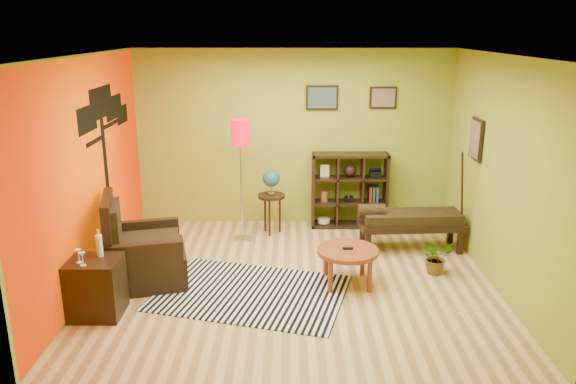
{
  "coord_description": "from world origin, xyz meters",
  "views": [
    {
      "loc": [
        -0.05,
        -6.57,
        3.1
      ],
      "look_at": [
        -0.07,
        0.4,
        1.05
      ],
      "focal_mm": 35.0,
      "sensor_mm": 36.0,
      "label": 1
    }
  ],
  "objects_px": {
    "coffee_table": "(348,254)",
    "cube_shelf": "(350,190)",
    "floor_lamp": "(240,143)",
    "potted_plant": "(436,260)",
    "side_cabinet": "(96,287)",
    "bench": "(408,220)",
    "armchair": "(141,256)",
    "globe_table": "(271,186)"
  },
  "relations": [
    {
      "from": "side_cabinet",
      "to": "floor_lamp",
      "type": "bearing_deg",
      "value": 58.4
    },
    {
      "from": "bench",
      "to": "cube_shelf",
      "type": "bearing_deg",
      "value": 126.72
    },
    {
      "from": "side_cabinet",
      "to": "globe_table",
      "type": "height_order",
      "value": "globe_table"
    },
    {
      "from": "globe_table",
      "to": "side_cabinet",
      "type": "bearing_deg",
      "value": -125.58
    },
    {
      "from": "coffee_table",
      "to": "cube_shelf",
      "type": "height_order",
      "value": "cube_shelf"
    },
    {
      "from": "armchair",
      "to": "globe_table",
      "type": "bearing_deg",
      "value": 47.73
    },
    {
      "from": "armchair",
      "to": "floor_lamp",
      "type": "height_order",
      "value": "floor_lamp"
    },
    {
      "from": "armchair",
      "to": "potted_plant",
      "type": "xyz_separation_m",
      "value": [
        3.78,
        0.27,
        -0.17
      ]
    },
    {
      "from": "coffee_table",
      "to": "floor_lamp",
      "type": "relative_size",
      "value": 0.41
    },
    {
      "from": "floor_lamp",
      "to": "cube_shelf",
      "type": "xyz_separation_m",
      "value": [
        1.68,
        0.62,
        -0.89
      ]
    },
    {
      "from": "coffee_table",
      "to": "globe_table",
      "type": "relative_size",
      "value": 0.75
    },
    {
      "from": "floor_lamp",
      "to": "cube_shelf",
      "type": "bearing_deg",
      "value": 20.22
    },
    {
      "from": "armchair",
      "to": "bench",
      "type": "relative_size",
      "value": 0.74
    },
    {
      "from": "side_cabinet",
      "to": "bench",
      "type": "relative_size",
      "value": 0.63
    },
    {
      "from": "armchair",
      "to": "coffee_table",
      "type": "bearing_deg",
      "value": -1.49
    },
    {
      "from": "floor_lamp",
      "to": "coffee_table",
      "type": "bearing_deg",
      "value": -46.73
    },
    {
      "from": "armchair",
      "to": "potted_plant",
      "type": "distance_m",
      "value": 3.79
    },
    {
      "from": "coffee_table",
      "to": "cube_shelf",
      "type": "distance_m",
      "value": 2.17
    },
    {
      "from": "armchair",
      "to": "cube_shelf",
      "type": "distance_m",
      "value": 3.52
    },
    {
      "from": "potted_plant",
      "to": "coffee_table",
      "type": "bearing_deg",
      "value": -164.37
    },
    {
      "from": "floor_lamp",
      "to": "bench",
      "type": "distance_m",
      "value": 2.66
    },
    {
      "from": "side_cabinet",
      "to": "potted_plant",
      "type": "xyz_separation_m",
      "value": [
        4.06,
        1.13,
        -0.16
      ]
    },
    {
      "from": "coffee_table",
      "to": "bench",
      "type": "bearing_deg",
      "value": 49.5
    },
    {
      "from": "side_cabinet",
      "to": "bench",
      "type": "xyz_separation_m",
      "value": [
        3.85,
        1.95,
        0.11
      ]
    },
    {
      "from": "floor_lamp",
      "to": "potted_plant",
      "type": "relative_size",
      "value": 4.12
    },
    {
      "from": "armchair",
      "to": "bench",
      "type": "distance_m",
      "value": 3.73
    },
    {
      "from": "coffee_table",
      "to": "cube_shelf",
      "type": "xyz_separation_m",
      "value": [
        0.25,
        2.15,
        0.2
      ]
    },
    {
      "from": "bench",
      "to": "potted_plant",
      "type": "xyz_separation_m",
      "value": [
        0.21,
        -0.82,
        -0.27
      ]
    },
    {
      "from": "side_cabinet",
      "to": "cube_shelf",
      "type": "xyz_separation_m",
      "value": [
        3.11,
        2.95,
        0.27
      ]
    },
    {
      "from": "potted_plant",
      "to": "side_cabinet",
      "type": "bearing_deg",
      "value": -164.41
    },
    {
      "from": "cube_shelf",
      "to": "globe_table",
      "type": "bearing_deg",
      "value": -164.8
    },
    {
      "from": "coffee_table",
      "to": "globe_table",
      "type": "distance_m",
      "value": 2.1
    },
    {
      "from": "coffee_table",
      "to": "floor_lamp",
      "type": "bearing_deg",
      "value": 133.27
    },
    {
      "from": "coffee_table",
      "to": "potted_plant",
      "type": "height_order",
      "value": "coffee_table"
    },
    {
      "from": "floor_lamp",
      "to": "bench",
      "type": "xyz_separation_m",
      "value": [
        2.42,
        -0.37,
        -1.04
      ]
    },
    {
      "from": "bench",
      "to": "potted_plant",
      "type": "distance_m",
      "value": 0.89
    },
    {
      "from": "coffee_table",
      "to": "bench",
      "type": "relative_size",
      "value": 0.49
    },
    {
      "from": "coffee_table",
      "to": "side_cabinet",
      "type": "height_order",
      "value": "side_cabinet"
    },
    {
      "from": "side_cabinet",
      "to": "bench",
      "type": "distance_m",
      "value": 4.32
    },
    {
      "from": "floor_lamp",
      "to": "potted_plant",
      "type": "distance_m",
      "value": 3.17
    },
    {
      "from": "coffee_table",
      "to": "bench",
      "type": "xyz_separation_m",
      "value": [
        0.99,
        1.15,
        0.04
      ]
    },
    {
      "from": "side_cabinet",
      "to": "globe_table",
      "type": "xyz_separation_m",
      "value": [
        1.86,
        2.61,
        0.44
      ]
    }
  ]
}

